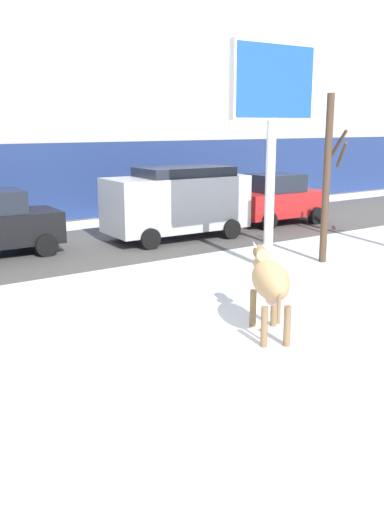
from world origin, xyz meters
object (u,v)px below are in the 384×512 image
car_red_hatchback (277,199)px  bare_tree_left_lot (328,178)px  car_silver_van (177,201)px  pedestrian_far_left (230,192)px  billboard (273,96)px  cow_tan (270,280)px

car_red_hatchback → bare_tree_left_lot: size_ratio=0.81×
car_silver_van → pedestrian_far_left: bearing=34.7°
billboard → car_silver_van: bearing=87.2°
car_red_hatchback → billboard: bearing=-134.9°
billboard → car_red_hatchback: (4.85, 4.86, -3.39)m
billboard → pedestrian_far_left: billboard is taller
cow_tan → car_red_hatchback: bearing=46.2°
cow_tan → car_red_hatchback: 11.68m
bare_tree_left_lot → car_red_hatchback: bearing=58.9°
car_red_hatchback → bare_tree_left_lot: (-3.13, -5.19, 1.35)m
cow_tan → bare_tree_left_lot: (4.95, 3.24, 1.28)m
car_silver_van → billboard: bearing=-92.8°
billboard → car_red_hatchback: 7.66m
car_silver_van → bare_tree_left_lot: bearing=-73.1°
bare_tree_left_lot → cow_tan: bearing=-146.8°
billboard → pedestrian_far_left: (5.04, 7.95, -3.43)m
car_red_hatchback → bare_tree_left_lot: 6.21m
car_silver_van → car_red_hatchback: car_silver_van is taller
cow_tan → bare_tree_left_lot: bearing=33.2°
pedestrian_far_left → bare_tree_left_lot: size_ratio=0.39×
car_red_hatchback → pedestrian_far_left: bearing=86.5°
car_red_hatchback → pedestrian_far_left: car_red_hatchback is taller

